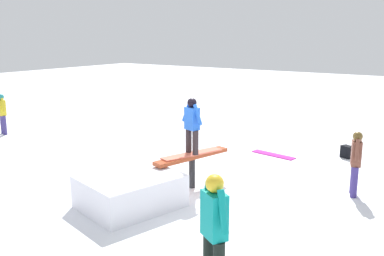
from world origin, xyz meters
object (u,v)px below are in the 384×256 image
(bystander_brown, at_px, (356,160))
(main_rider_on_rail, at_px, (192,128))
(bystander_teal, at_px, (214,227))
(bystander_yellow, at_px, (2,112))
(backpack_on_snow, at_px, (347,152))
(loose_snowboard_magenta, at_px, (273,155))
(rail_feature, at_px, (192,160))

(bystander_brown, bearing_deg, main_rider_on_rail, 99.06)
(bystander_teal, distance_m, bystander_yellow, 11.38)
(main_rider_on_rail, relative_size, backpack_on_snow, 4.48)
(main_rider_on_rail, bearing_deg, backpack_on_snow, -8.30)
(loose_snowboard_magenta, bearing_deg, backpack_on_snow, 35.86)
(bystander_brown, relative_size, backpack_on_snow, 4.09)
(rail_feature, bearing_deg, bystander_yellow, 99.64)
(loose_snowboard_magenta, height_order, backpack_on_snow, backpack_on_snow)
(bystander_brown, bearing_deg, backpack_on_snow, -0.25)
(bystander_yellow, bearing_deg, bystander_brown, 22.78)
(rail_feature, height_order, bystander_brown, bystander_brown)
(main_rider_on_rail, height_order, bystander_brown, main_rider_on_rail)
(backpack_on_snow, bearing_deg, bystander_teal, -62.31)
(main_rider_on_rail, relative_size, bystander_yellow, 1.10)
(main_rider_on_rail, relative_size, bystander_teal, 0.93)
(bystander_brown, height_order, bystander_teal, bystander_teal)
(bystander_yellow, bearing_deg, main_rider_on_rail, 13.71)
(rail_feature, bearing_deg, main_rider_on_rail, 0.00)
(bystander_brown, height_order, loose_snowboard_magenta, bystander_brown)
(loose_snowboard_magenta, bearing_deg, bystander_brown, -26.83)
(bystander_teal, xyz_separation_m, loose_snowboard_magenta, (6.54, 1.99, -0.90))
(main_rider_on_rail, height_order, backpack_on_snow, main_rider_on_rail)
(bystander_brown, bearing_deg, bystander_yellow, 76.82)
(bystander_yellow, height_order, loose_snowboard_magenta, bystander_yellow)
(main_rider_on_rail, xyz_separation_m, bystander_yellow, (0.72, 8.28, -0.59))
(bystander_brown, relative_size, bystander_yellow, 1.00)
(main_rider_on_rail, bearing_deg, bystander_teal, -122.83)
(backpack_on_snow, bearing_deg, main_rider_on_rail, -91.04)
(bystander_brown, distance_m, backpack_on_snow, 3.01)
(bystander_teal, xyz_separation_m, bystander_yellow, (3.81, 10.72, -0.14))
(rail_feature, distance_m, loose_snowboard_magenta, 3.53)
(main_rider_on_rail, height_order, bystander_teal, main_rider_on_rail)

